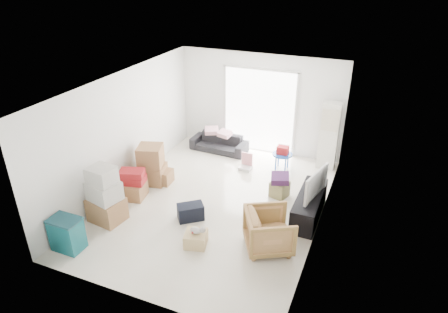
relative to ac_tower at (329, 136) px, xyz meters
The scene contains 21 objects.
room_shell 3.32m from the ac_tower, 126.35° to the right, with size 4.98×6.48×3.18m.
sliding_door 2.01m from the ac_tower, behind, with size 2.10×0.04×2.33m.
ac_tower is the anchor object (origin of this frame).
tv_console 2.42m from the ac_tower, 88.78° to the right, with size 0.47×1.57×0.52m, color black.
television 2.36m from the ac_tower, 88.78° to the right, with size 0.99×0.57×0.13m, color black.
sofa 2.99m from the ac_tower, behind, with size 1.58×0.46×0.62m, color #25262A.
pillow_left 3.18m from the ac_tower, behind, with size 0.35×0.28×0.11m, color #DA9FAB.
pillow_right 2.76m from the ac_tower, behind, with size 0.33×0.26×0.11m, color #DA9FAB.
armchair 3.71m from the ac_tower, 96.62° to the right, with size 0.83×0.78×0.86m, color tan.
storage_bins 6.41m from the ac_tower, 127.06° to the right, with size 0.57×0.40×0.66m.
box_stack_a 5.54m from the ac_tower, 132.66° to the right, with size 0.74×0.64×1.22m.
box_stack_b 4.91m from the ac_tower, 140.20° to the right, with size 0.62×0.59×0.68m.
box_stack_c 4.44m from the ac_tower, 147.28° to the right, with size 0.72×0.69×0.96m.
loose_box 4.22m from the ac_tower, 146.33° to the right, with size 0.40×0.40×0.33m, color olive.
duffel_bag 4.09m from the ac_tower, 122.77° to the right, with size 0.53×0.32×0.34m, color black.
ottoman 2.08m from the ac_tower, 111.75° to the right, with size 0.36×0.36×0.36m, color #8C8551.
blanket 2.01m from the ac_tower, 111.75° to the right, with size 0.39×0.39×0.14m, color #431F4F.
kids_table 1.23m from the ac_tower, 152.42° to the right, with size 0.51×0.51×0.63m.
toy_walker 2.20m from the ac_tower, 154.60° to the right, with size 0.32×0.29×0.42m.
wood_crate 4.50m from the ac_tower, 112.69° to the right, with size 0.40×0.40×0.27m, color #D4BC7A.
plush_bunny 4.45m from the ac_tower, 112.33° to the right, with size 0.30×0.18×0.15m.
Camera 1 is at (3.03, -6.79, 4.88)m, focal length 32.00 mm.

